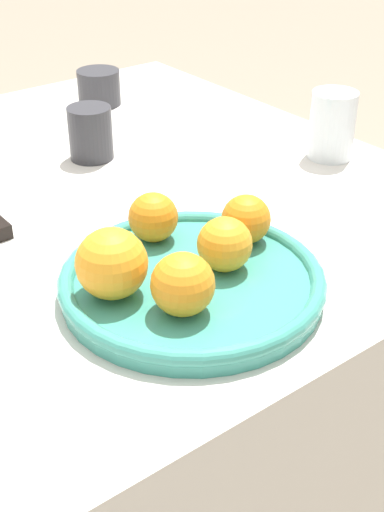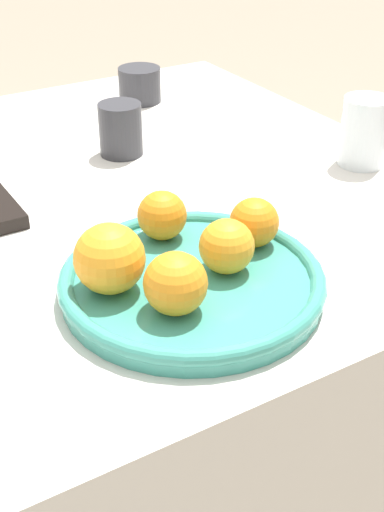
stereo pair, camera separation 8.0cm
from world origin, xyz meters
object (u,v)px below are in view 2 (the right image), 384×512
(orange_0, at_px, (227,246))
(orange_4, at_px, (110,259))
(water_glass, at_px, (364,132))
(cup_1, at_px, (140,85))
(cup_0, at_px, (121,129))
(orange_1, at_px, (162,215))
(orange_3, at_px, (254,222))
(fruit_platter, at_px, (192,282))
(orange_2, at_px, (172,285))

(orange_0, xyz_separation_m, orange_4, (-0.13, 0.03, 0.01))
(water_glass, height_order, cup_1, water_glass)
(orange_0, distance_m, cup_0, 0.42)
(orange_0, height_order, cup_0, same)
(orange_1, relative_size, orange_3, 1.01)
(orange_0, relative_size, cup_1, 0.79)
(orange_4, bearing_deg, orange_1, 34.63)
(orange_4, relative_size, cup_0, 0.93)
(orange_0, xyz_separation_m, cup_0, (0.07, 0.41, -0.01))
(fruit_platter, relative_size, orange_4, 3.86)
(cup_0, bearing_deg, cup_1, 55.83)
(orange_1, relative_size, cup_1, 0.76)
(fruit_platter, bearing_deg, orange_3, 14.21)
(orange_0, height_order, orange_2, orange_2)
(orange_2, bearing_deg, cup_1, 65.25)
(orange_0, bearing_deg, water_glass, 25.82)
(orange_2, xyz_separation_m, orange_4, (-0.04, 0.07, 0.01))
(orange_0, height_order, orange_1, orange_0)
(cup_1, bearing_deg, cup_0, -124.17)
(water_glass, bearing_deg, cup_1, 109.88)
(orange_0, height_order, orange_4, orange_4)
(orange_3, bearing_deg, orange_4, 179.89)
(orange_4, xyz_separation_m, cup_1, (0.35, 0.60, -0.03))
(water_glass, bearing_deg, orange_1, -169.25)
(orange_1, distance_m, cup_1, 0.58)
(orange_2, distance_m, orange_4, 0.08)
(orange_3, relative_size, water_glass, 0.56)
(orange_4, bearing_deg, orange_0, -14.22)
(orange_3, xyz_separation_m, cup_1, (0.15, 0.60, -0.02))
(orange_3, distance_m, water_glass, 0.35)
(orange_2, xyz_separation_m, orange_3, (0.15, 0.07, -0.00))
(fruit_platter, relative_size, orange_0, 4.77)
(orange_3, distance_m, cup_0, 0.38)
(orange_1, height_order, cup_1, orange_1)
(fruit_platter, distance_m, cup_1, 0.67)
(orange_2, xyz_separation_m, cup_1, (0.31, 0.67, -0.02))
(orange_1, distance_m, orange_4, 0.13)
(orange_1, xyz_separation_m, orange_4, (-0.11, -0.07, 0.01))
(orange_1, height_order, water_glass, water_glass)
(fruit_platter, height_order, water_glass, water_glass)
(orange_3, relative_size, cup_0, 0.72)
(orange_1, bearing_deg, orange_4, -145.37)
(fruit_platter, bearing_deg, cup_1, 67.59)
(cup_1, bearing_deg, orange_3, -104.40)
(orange_0, bearing_deg, cup_1, 71.17)
(orange_0, relative_size, orange_2, 0.94)
(orange_0, relative_size, water_glass, 0.59)
(orange_4, height_order, water_glass, water_glass)
(orange_0, relative_size, cup_0, 0.75)
(water_glass, bearing_deg, cup_0, 142.96)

